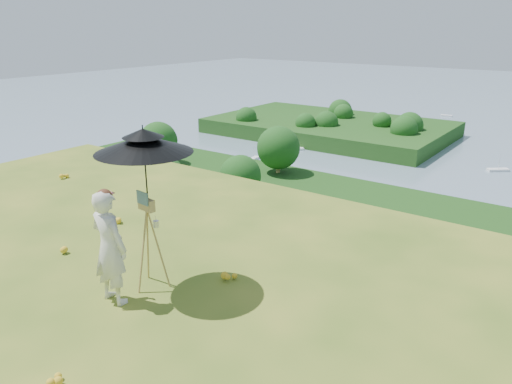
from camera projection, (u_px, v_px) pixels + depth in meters
The scene contains 6 objects.
peninsula at pixel (330, 120), 176.73m from camera, with size 90.00×60.00×12.00m, color #11380F, non-canonical shape.
slope_trees at pixel (471, 278), 38.54m from camera, with size 110.00×50.00×6.00m, color #164B16, non-canonical shape.
painter at pixel (109, 247), 6.78m from camera, with size 0.60×0.39×1.64m, color silver.
field_easel at pixel (149, 240), 7.19m from camera, with size 0.57×0.57×1.49m, color #AD8F48, non-canonical shape.
sun_umbrella at pixel (145, 167), 6.87m from camera, with size 1.35×1.35×1.19m, color black, non-canonical shape.
painter_cap at pixel (104, 193), 6.53m from camera, with size 0.21×0.25×0.10m, color #D77680, non-canonical shape.
Camera 1 is at (6.64, -2.58, 3.71)m, focal length 35.00 mm.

